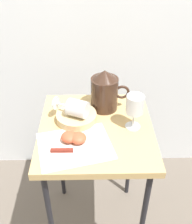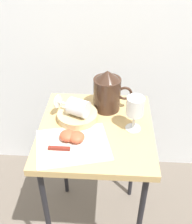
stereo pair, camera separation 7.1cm
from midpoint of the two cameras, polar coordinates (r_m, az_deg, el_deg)
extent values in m
plane|color=#665B51|center=(1.69, -1.30, -22.32)|extent=(6.00, 6.00, 0.00)
cube|color=white|center=(1.44, -1.94, 22.35)|extent=(2.40, 0.03, 2.19)
cube|color=tan|center=(1.15, -1.76, -3.85)|extent=(0.48, 0.51, 0.03)
cylinder|color=black|center=(1.31, -11.05, -22.30)|extent=(0.02, 0.02, 0.69)
cylinder|color=black|center=(1.30, 8.07, -22.19)|extent=(0.02, 0.02, 0.69)
cylinder|color=black|center=(1.57, -8.89, -8.84)|extent=(0.02, 0.02, 0.69)
cylinder|color=black|center=(1.57, 5.96, -8.70)|extent=(0.02, 0.02, 0.69)
cube|color=silver|center=(1.06, -6.40, -7.17)|extent=(0.32, 0.28, 0.00)
cylinder|color=tan|center=(1.18, -5.87, -1.07)|extent=(0.18, 0.18, 0.03)
cylinder|color=#382319|center=(1.22, 0.11, 3.82)|extent=(0.12, 0.12, 0.15)
cylinder|color=#B23819|center=(1.23, 0.11, 2.63)|extent=(0.11, 0.11, 0.08)
cone|color=#382319|center=(1.17, 0.12, 7.84)|extent=(0.10, 0.10, 0.04)
torus|color=#382319|center=(1.22, 3.86, 4.16)|extent=(0.07, 0.01, 0.07)
cylinder|color=silver|center=(1.15, 6.01, -3.19)|extent=(0.06, 0.06, 0.00)
cylinder|color=silver|center=(1.12, 6.13, -1.69)|extent=(0.01, 0.01, 0.07)
cylinder|color=silver|center=(1.08, 6.38, 1.44)|extent=(0.07, 0.07, 0.08)
cylinder|color=#B23819|center=(1.09, 6.32, 0.70)|extent=(0.06, 0.06, 0.04)
cylinder|color=silver|center=(1.13, -5.68, 0.72)|extent=(0.11, 0.10, 0.07)
cylinder|color=silver|center=(1.16, -8.80, 1.50)|extent=(0.06, 0.03, 0.01)
cylinder|color=silver|center=(1.18, -10.14, 1.84)|extent=(0.03, 0.06, 0.06)
ellipsoid|color=#C15133|center=(1.07, -7.59, -5.30)|extent=(0.06, 0.06, 0.04)
ellipsoid|color=#C15133|center=(1.06, -5.69, -5.54)|extent=(0.06, 0.06, 0.04)
cube|color=silver|center=(1.03, -3.05, -8.29)|extent=(0.13, 0.02, 0.00)
cube|color=maroon|center=(1.04, -9.17, -8.05)|extent=(0.09, 0.01, 0.01)
camera|label=1|loc=(0.04, -91.85, -1.36)|focal=43.36mm
camera|label=2|loc=(0.04, 88.15, 1.36)|focal=43.36mm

